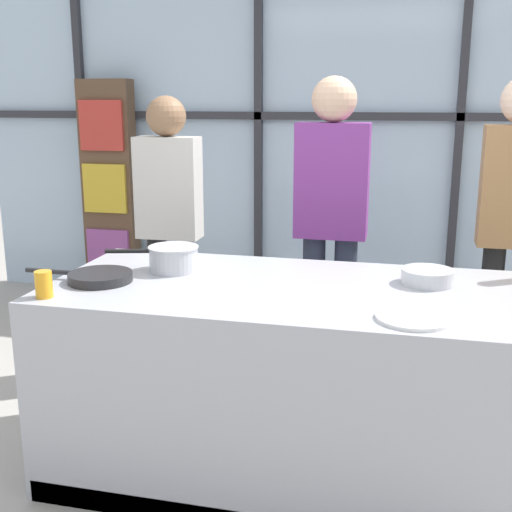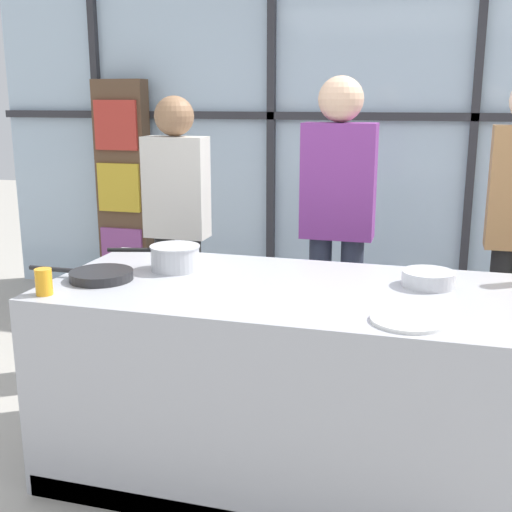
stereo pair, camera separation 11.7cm
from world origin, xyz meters
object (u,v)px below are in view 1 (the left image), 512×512
object	(u,v)px
frying_pan	(99,277)
white_plate	(413,318)
juice_glass_near	(44,284)
spectator_center_left	(331,211)
saucepan	(173,258)
mixing_bowl	(428,276)
spectator_far_left	(169,215)

from	to	relation	value
frying_pan	white_plate	xyz separation A→B (m)	(1.35, -0.20, -0.02)
white_plate	juice_glass_near	distance (m)	1.46
spectator_center_left	white_plate	size ratio (longest dim) A/B	6.57
frying_pan	saucepan	bearing A→B (deg)	44.38
frying_pan	mixing_bowl	bearing A→B (deg)	11.88
spectator_far_left	spectator_center_left	world-z (taller)	spectator_center_left
frying_pan	juice_glass_near	xyz separation A→B (m)	(-0.11, -0.26, 0.03)
mixing_bowl	juice_glass_near	bearing A→B (deg)	-159.75
spectator_center_left	mixing_bowl	world-z (taller)	spectator_center_left
saucepan	white_plate	bearing A→B (deg)	-22.13
saucepan	juice_glass_near	bearing A→B (deg)	-125.28
mixing_bowl	juice_glass_near	world-z (taller)	juice_glass_near
mixing_bowl	juice_glass_near	distance (m)	1.62
spectator_far_left	juice_glass_near	world-z (taller)	spectator_far_left
spectator_far_left	frying_pan	xyz separation A→B (m)	(0.10, -1.13, -0.08)
spectator_far_left	frying_pan	world-z (taller)	spectator_far_left
frying_pan	mixing_bowl	size ratio (longest dim) A/B	2.23
spectator_center_left	white_plate	xyz separation A→B (m)	(0.46, -1.32, -0.15)
spectator_center_left	saucepan	xyz separation A→B (m)	(-0.63, -0.88, -0.10)
spectator_center_left	juice_glass_near	xyz separation A→B (m)	(-0.99, -1.39, -0.10)
frying_pan	mixing_bowl	xyz separation A→B (m)	(1.41, 0.30, 0.01)
spectator_center_left	juice_glass_near	bearing A→B (deg)	54.51
white_plate	juice_glass_near	world-z (taller)	juice_glass_near
frying_pan	spectator_center_left	bearing A→B (deg)	51.91
spectator_center_left	saucepan	size ratio (longest dim) A/B	4.22
spectator_far_left	white_plate	size ratio (longest dim) A/B	6.19
frying_pan	white_plate	distance (m)	1.36
spectator_center_left	saucepan	world-z (taller)	spectator_center_left
saucepan	juice_glass_near	xyz separation A→B (m)	(-0.36, -0.51, -0.01)
saucepan	spectator_far_left	bearing A→B (deg)	111.88
saucepan	juice_glass_near	size ratio (longest dim) A/B	3.86
spectator_far_left	white_plate	bearing A→B (deg)	137.55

